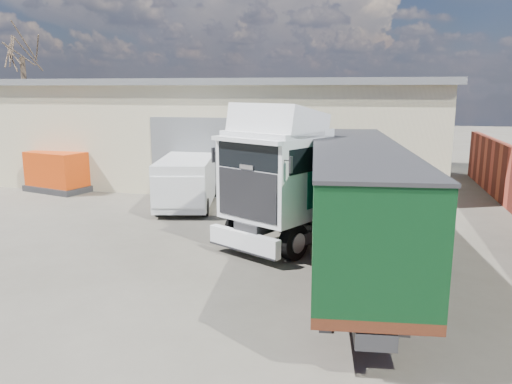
% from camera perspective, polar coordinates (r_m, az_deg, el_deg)
% --- Properties ---
extents(ground, '(120.00, 120.00, 0.00)m').
position_cam_1_polar(ground, '(13.47, -13.52, -9.71)').
color(ground, '#2A2822').
rests_on(ground, ground).
extents(warehouse, '(30.60, 12.60, 5.42)m').
position_cam_1_polar(warehouse, '(29.68, -10.58, 7.30)').
color(warehouse, beige).
rests_on(warehouse, ground).
extents(bare_tree, '(4.00, 4.00, 9.60)m').
position_cam_1_polar(bare_tree, '(39.30, -25.31, 15.12)').
color(bare_tree, '#382B21').
rests_on(bare_tree, ground).
extents(tractor_unit, '(5.32, 6.90, 4.45)m').
position_cam_1_polar(tractor_unit, '(15.66, 3.93, 0.74)').
color(tractor_unit, black).
rests_on(tractor_unit, ground).
extents(box_trailer, '(3.31, 10.56, 3.45)m').
position_cam_1_polar(box_trailer, '(13.21, 11.23, -0.48)').
color(box_trailer, '#2D2D30').
rests_on(box_trailer, ground).
extents(panel_van, '(3.04, 5.34, 2.05)m').
position_cam_1_polar(panel_van, '(20.87, -7.90, 1.16)').
color(panel_van, black).
rests_on(panel_van, ground).
extents(orange_skip, '(3.45, 2.65, 1.91)m').
position_cam_1_polar(orange_skip, '(25.83, -21.58, 1.94)').
color(orange_skip, '#2D2D30').
rests_on(orange_skip, ground).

